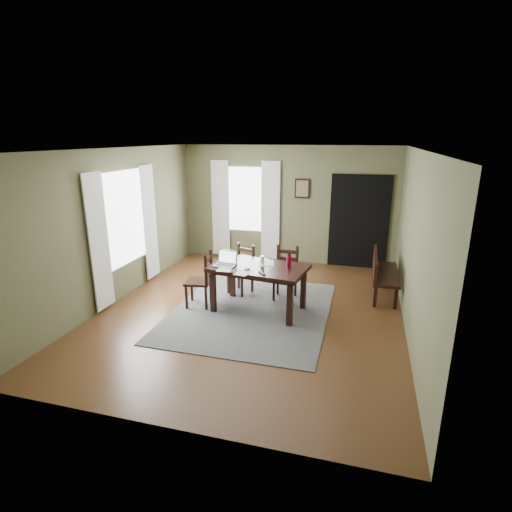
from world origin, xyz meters
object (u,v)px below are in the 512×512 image
(chair_end, at_px, (201,280))
(chair_back_right, at_px, (286,274))
(dining_table, at_px, (259,272))
(chair_back_left, at_px, (242,270))
(laptop, at_px, (226,262))
(water_bottle, at_px, (289,261))
(bench, at_px, (382,271))

(chair_end, height_order, chair_back_right, chair_end)
(dining_table, xyz_separation_m, chair_back_left, (-0.53, 0.71, -0.25))
(dining_table, height_order, chair_end, chair_end)
(chair_end, bearing_deg, laptop, 81.57)
(chair_back_right, bearing_deg, laptop, -139.34)
(dining_table, xyz_separation_m, laptop, (-0.55, -0.09, 0.16))
(chair_back_right, bearing_deg, water_bottle, -74.91)
(chair_end, height_order, bench, chair_end)
(chair_back_left, distance_m, bench, 2.63)
(chair_end, relative_size, water_bottle, 3.70)
(chair_end, xyz_separation_m, laptop, (0.47, 0.00, 0.38))
(dining_table, bearing_deg, chair_end, -167.01)
(chair_end, distance_m, water_bottle, 1.58)
(bench, bearing_deg, chair_back_left, 102.64)
(chair_back_right, distance_m, laptop, 1.23)
(chair_back_right, distance_m, water_bottle, 0.78)
(chair_end, distance_m, laptop, 0.60)
(dining_table, height_order, chair_back_right, chair_back_right)
(chair_end, height_order, water_bottle, water_bottle)
(chair_back_right, height_order, bench, chair_back_right)
(dining_table, distance_m, chair_back_right, 0.78)
(dining_table, distance_m, laptop, 0.58)
(dining_table, bearing_deg, bench, 40.04)
(dining_table, distance_m, chair_back_left, 0.92)
(bench, relative_size, water_bottle, 5.35)
(chair_back_left, bearing_deg, laptop, -72.11)
(chair_back_right, bearing_deg, chair_end, -150.62)
(bench, bearing_deg, chair_end, 114.29)
(dining_table, distance_m, water_bottle, 0.55)
(chair_back_left, height_order, water_bottle, water_bottle)
(laptop, height_order, water_bottle, water_bottle)
(chair_back_right, height_order, laptop, laptop)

